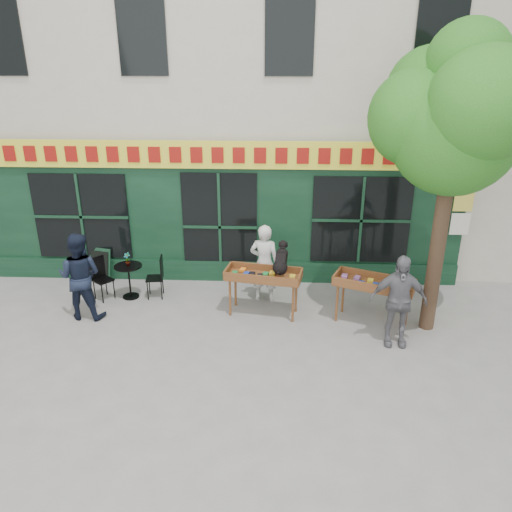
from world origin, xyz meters
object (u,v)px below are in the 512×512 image
at_px(bistro_table, 129,275).
at_px(dog, 281,257).
at_px(book_cart_center, 263,277).
at_px(woman, 264,263).
at_px(man_right, 398,301).
at_px(man_left, 80,276).
at_px(book_cart_right, 374,286).

bearing_deg(bistro_table, dog, -11.39).
xyz_separation_m(dog, bistro_table, (-3.32, 0.67, -0.75)).
distance_m(book_cart_center, woman, 0.65).
distance_m(man_right, bistro_table, 5.69).
bearing_deg(man_left, dog, -173.67).
height_order(bistro_table, man_left, man_left).
bearing_deg(book_cart_right, book_cart_center, -165.17).
xyz_separation_m(book_cart_center, dog, (0.35, -0.05, 0.47)).
height_order(book_cart_right, man_right, man_right).
distance_m(book_cart_center, bistro_table, 3.04).
bearing_deg(woman, man_right, 155.50).
bearing_deg(man_right, woman, 148.12).
relative_size(woman, bistro_table, 2.27).
distance_m(woman, man_left, 3.78).
xyz_separation_m(book_cart_right, man_right, (0.30, -0.75, 0.06)).
height_order(book_cart_center, woman, woman).
bearing_deg(dog, book_cart_right, 2.27).
relative_size(dog, woman, 0.35).
distance_m(book_cart_center, man_left, 3.68).
bearing_deg(book_cart_center, bistro_table, 178.28).
bearing_deg(bistro_table, woman, 0.63).
distance_m(dog, bistro_table, 3.46).
bearing_deg(bistro_table, man_left, -127.87).
distance_m(bistro_table, man_left, 1.20).
height_order(book_cart_center, man_right, man_right).
bearing_deg(man_left, book_cart_right, -177.14).
xyz_separation_m(woman, bistro_table, (-2.97, -0.03, -0.32)).
relative_size(book_cart_center, woman, 0.92).
xyz_separation_m(man_right, bistro_table, (-5.43, 1.67, -0.34)).
distance_m(woman, man_right, 2.99).
relative_size(dog, bistro_table, 0.79).
bearing_deg(woman, bistro_table, 10.67).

